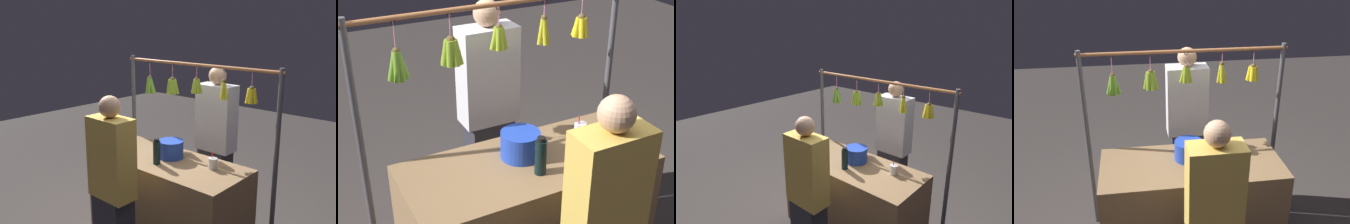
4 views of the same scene
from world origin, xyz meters
The scene contains 6 objects.
market_counter centered at (0.00, 0.00, 0.44)m, with size 1.59×0.70×0.89m, color olive.
display_rack centered at (0.02, -0.43, 1.29)m, with size 1.89×0.14×1.81m.
water_bottle centered at (0.00, 0.14, 1.01)m, with size 0.07×0.07×0.25m.
blue_bucket centered at (0.02, -0.07, 0.98)m, with size 0.25×0.25×0.17m, color blue.
drink_cup centered at (-0.46, -0.11, 0.94)m, with size 0.08×0.08×0.16m.
vendor_person centered at (-0.07, -0.72, 0.86)m, with size 0.41×0.22×1.73m.
Camera 2 is at (1.29, 2.21, 2.55)m, focal length 52.39 mm.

